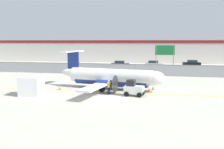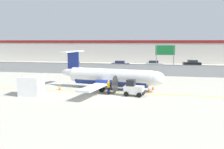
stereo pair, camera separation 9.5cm
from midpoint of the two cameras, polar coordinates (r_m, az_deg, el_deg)
ground_plane at (r=30.67m, az=-0.01°, el=-4.14°), size 140.00×140.00×0.01m
perimeter_fence at (r=46.12m, az=3.76°, el=1.22°), size 98.00×0.10×2.10m
parking_lot_strip at (r=57.60m, az=5.19°, el=1.44°), size 98.00×17.00×0.12m
background_building at (r=75.74m, az=6.63°, el=5.33°), size 91.00×8.10×6.50m
commuter_airplane at (r=32.55m, az=0.01°, el=-0.60°), size 14.51×16.03×4.92m
baggage_tug at (r=28.77m, az=4.87°, el=-3.23°), size 2.45×1.63×1.88m
ground_crew_worker at (r=29.44m, az=-0.82°, el=-2.76°), size 0.44×0.54×1.70m
cargo_container at (r=30.36m, az=-18.05°, el=-2.54°), size 2.49×2.11×2.20m
traffic_cone_near_left at (r=34.03m, az=0.71°, el=-2.43°), size 0.36×0.36×0.64m
traffic_cone_near_right at (r=32.77m, az=9.30°, el=-2.93°), size 0.36×0.36×0.64m
traffic_cone_far_left at (r=33.00m, az=-11.95°, el=-2.92°), size 0.36×0.36×0.64m
traffic_cone_far_right at (r=30.91m, az=8.35°, el=-3.55°), size 0.36×0.36×0.64m
parked_car_0 at (r=55.02m, az=-8.72°, el=1.96°), size 4.31×2.24×1.58m
parked_car_1 at (r=58.47m, az=1.82°, el=2.38°), size 4.30×2.21×1.58m
parked_car_2 at (r=59.92m, az=9.46°, el=2.40°), size 4.24×2.08×1.58m
parked_car_3 at (r=63.90m, az=17.70°, el=2.47°), size 4.33×2.28×1.58m
highway_sign at (r=47.83m, az=11.93°, el=4.93°), size 3.60×0.14×5.50m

